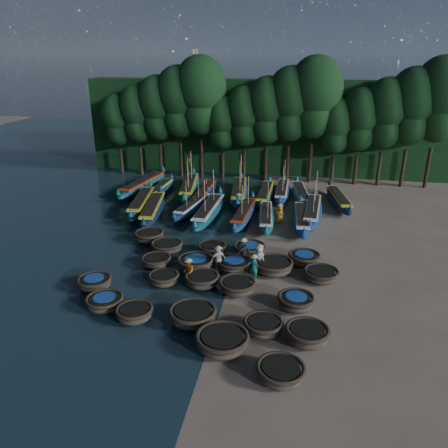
% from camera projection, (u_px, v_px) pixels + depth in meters
% --- Properties ---
extents(ground, '(120.00, 120.00, 0.00)m').
position_uv_depth(ground, '(236.00, 263.00, 28.37)').
color(ground, gray).
rests_on(ground, ground).
extents(foliage_wall, '(40.00, 3.00, 10.00)m').
position_uv_depth(foliage_wall, '(268.00, 127.00, 48.04)').
color(foliage_wall, black).
rests_on(foliage_wall, ground).
extents(coracle_3, '(2.52, 2.52, 0.82)m').
position_uv_depth(coracle_3, '(222.00, 341.00, 19.93)').
color(coracle_3, '#4D4030').
rests_on(coracle_3, ground).
extents(coracle_4, '(2.27, 2.27, 0.73)m').
position_uv_depth(coracle_4, '(281.00, 372.00, 18.09)').
color(coracle_4, '#4D4030').
rests_on(coracle_4, ground).
extents(coracle_5, '(2.40, 2.40, 0.73)m').
position_uv_depth(coracle_5, '(105.00, 302.00, 23.14)').
color(coracle_5, '#4D4030').
rests_on(coracle_5, ground).
extents(coracle_6, '(1.96, 1.96, 0.73)m').
position_uv_depth(coracle_6, '(135.00, 313.00, 22.16)').
color(coracle_6, '#4D4030').
rests_on(coracle_6, ground).
extents(coracle_7, '(2.48, 2.48, 0.81)m').
position_uv_depth(coracle_7, '(193.00, 315.00, 21.92)').
color(coracle_7, '#4D4030').
rests_on(coracle_7, ground).
extents(coracle_8, '(1.98, 1.98, 0.74)m').
position_uv_depth(coracle_8, '(263.00, 326.00, 21.12)').
color(coracle_8, '#4D4030').
rests_on(coracle_8, ground).
extents(coracle_9, '(2.14, 2.14, 0.83)m').
position_uv_depth(coracle_9, '(307.00, 334.00, 20.40)').
color(coracle_9, '#4D4030').
rests_on(coracle_9, ground).
extents(coracle_10, '(2.20, 2.20, 0.75)m').
position_uv_depth(coracle_10, '(95.00, 282.00, 25.06)').
color(coracle_10, '#4D4030').
rests_on(coracle_10, ground).
extents(coracle_11, '(2.00, 2.00, 0.70)m').
position_uv_depth(coracle_11, '(164.00, 278.00, 25.57)').
color(coracle_11, '#4D4030').
rests_on(coracle_11, ground).
extents(coracle_12, '(2.11, 2.11, 0.78)m').
position_uv_depth(coracle_12, '(202.00, 280.00, 25.33)').
color(coracle_12, '#4D4030').
rests_on(coracle_12, ground).
extents(coracle_13, '(2.59, 2.59, 0.79)m').
position_uv_depth(coracle_13, '(237.00, 286.00, 24.64)').
color(coracle_13, '#4D4030').
rests_on(coracle_13, ground).
extents(coracle_14, '(2.01, 2.01, 0.80)m').
position_uv_depth(coracle_14, '(296.00, 301.00, 23.11)').
color(coracle_14, '#4D4030').
rests_on(coracle_14, ground).
extents(coracle_15, '(1.92, 1.92, 0.67)m').
position_uv_depth(coracle_15, '(156.00, 261.00, 27.76)').
color(coracle_15, '#4D4030').
rests_on(coracle_15, ground).
extents(coracle_16, '(2.81, 2.81, 0.77)m').
position_uv_depth(coracle_16, '(195.00, 263.00, 27.40)').
color(coracle_16, '#4D4030').
rests_on(coracle_16, ground).
extents(coracle_17, '(2.16, 2.16, 0.71)m').
position_uv_depth(coracle_17, '(234.00, 264.00, 27.30)').
color(coracle_17, '#4D4030').
rests_on(coracle_17, ground).
extents(coracle_18, '(2.70, 2.70, 0.83)m').
position_uv_depth(coracle_18, '(273.00, 266.00, 26.91)').
color(coracle_18, '#4D4030').
rests_on(coracle_18, ground).
extents(coracle_19, '(2.41, 2.41, 0.71)m').
position_uv_depth(coracle_19, '(321.00, 274.00, 26.01)').
color(coracle_19, '#4D4030').
rests_on(coracle_19, ground).
extents(coracle_20, '(2.31, 2.31, 0.82)m').
position_uv_depth(coracle_20, '(149.00, 236.00, 31.25)').
color(coracle_20, '#4D4030').
rests_on(coracle_20, ground).
extents(coracle_21, '(2.29, 2.29, 0.74)m').
position_uv_depth(coracle_21, '(167.00, 246.00, 29.70)').
color(coracle_21, '#4D4030').
rests_on(coracle_21, ground).
extents(coracle_22, '(1.96, 1.96, 0.69)m').
position_uv_depth(coracle_22, '(212.00, 248.00, 29.52)').
color(coracle_22, '#4D4030').
rests_on(coracle_22, ground).
extents(coracle_23, '(2.19, 2.19, 0.83)m').
position_uv_depth(coracle_23, '(249.00, 249.00, 29.15)').
color(coracle_23, '#4D4030').
rests_on(coracle_23, ground).
extents(coracle_24, '(2.23, 2.23, 0.78)m').
position_uv_depth(coracle_24, '(304.00, 258.00, 27.94)').
color(coracle_24, '#4D4030').
rests_on(coracle_24, ground).
extents(long_boat_1, '(2.76, 8.62, 1.53)m').
position_uv_depth(long_boat_1, '(142.00, 203.00, 37.77)').
color(long_boat_1, '#0F545A').
rests_on(long_boat_1, ground).
extents(long_boat_2, '(2.81, 8.56, 1.52)m').
position_uv_depth(long_boat_2, '(153.00, 209.00, 36.24)').
color(long_boat_2, '#0D1E32').
rests_on(long_boat_2, ground).
extents(long_boat_3, '(2.54, 7.40, 3.19)m').
position_uv_depth(long_boat_3, '(193.00, 206.00, 37.12)').
color(long_boat_3, navy).
rests_on(long_boat_3, ground).
extents(long_boat_4, '(1.90, 8.90, 3.78)m').
position_uv_depth(long_boat_4, '(209.00, 211.00, 35.77)').
color(long_boat_4, '#0F545A').
rests_on(long_boat_4, ground).
extents(long_boat_5, '(1.88, 8.00, 3.40)m').
position_uv_depth(long_boat_5, '(244.00, 214.00, 35.34)').
color(long_boat_5, navy).
rests_on(long_boat_5, ground).
extents(long_boat_6, '(1.90, 7.44, 3.17)m').
position_uv_depth(long_boat_6, '(266.00, 217.00, 34.75)').
color(long_boat_6, '#0F545A').
rests_on(long_boat_6, ground).
extents(long_boat_7, '(1.70, 7.88, 1.39)m').
position_uv_depth(long_boat_7, '(302.00, 219.00, 34.31)').
color(long_boat_7, navy).
rests_on(long_boat_7, ground).
extents(long_boat_8, '(2.10, 8.64, 3.68)m').
position_uv_depth(long_boat_8, '(312.00, 211.00, 35.77)').
color(long_boat_8, navy).
rests_on(long_boat_8, ground).
extents(long_boat_9, '(3.11, 9.01, 1.61)m').
position_uv_depth(long_boat_9, '(143.00, 185.00, 42.72)').
color(long_boat_9, '#0F545A').
rests_on(long_boat_9, ground).
extents(long_boat_10, '(1.85, 7.45, 1.32)m').
position_uv_depth(long_boat_10, '(158.00, 190.00, 41.45)').
color(long_boat_10, navy).
rests_on(long_boat_10, ground).
extents(long_boat_11, '(2.84, 8.98, 3.85)m').
position_uv_depth(long_boat_11, '(189.00, 187.00, 41.99)').
color(long_boat_11, '#0F545A').
rests_on(long_boat_11, ground).
extents(long_boat_12, '(1.53, 7.72, 1.36)m').
position_uv_depth(long_boat_12, '(205.00, 193.00, 40.73)').
color(long_boat_12, '#0D1E32').
rests_on(long_boat_12, ground).
extents(long_boat_13, '(2.52, 9.09, 3.88)m').
position_uv_depth(long_boat_13, '(239.00, 192.00, 40.67)').
color(long_boat_13, navy).
rests_on(long_boat_13, ground).
extents(long_boat_14, '(1.52, 8.01, 1.41)m').
position_uv_depth(long_boat_14, '(265.00, 194.00, 40.19)').
color(long_boat_14, '#0F545A').
rests_on(long_boat_14, ground).
extents(long_boat_15, '(1.41, 7.83, 3.32)m').
position_uv_depth(long_boat_15, '(282.00, 191.00, 41.02)').
color(long_boat_15, navy).
rests_on(long_boat_15, ground).
extents(long_boat_16, '(2.34, 7.64, 1.36)m').
position_uv_depth(long_boat_16, '(301.00, 194.00, 40.26)').
color(long_boat_16, '#0F545A').
rests_on(long_boat_16, ground).
extents(long_boat_17, '(2.62, 7.78, 1.39)m').
position_uv_depth(long_boat_17, '(339.00, 199.00, 38.81)').
color(long_boat_17, '#0D1E32').
rests_on(long_boat_17, ground).
extents(fisherman_0, '(1.00, 0.93, 1.92)m').
position_uv_depth(fisherman_0, '(259.00, 257.00, 27.03)').
color(fisherman_0, silver).
rests_on(fisherman_0, ground).
extents(fisherman_1, '(0.66, 0.55, 1.73)m').
position_uv_depth(fisherman_1, '(254.00, 265.00, 26.07)').
color(fisherman_1, '#176161').
rests_on(fisherman_1, ground).
extents(fisherman_2, '(0.80, 0.89, 1.70)m').
position_uv_depth(fisherman_2, '(189.00, 270.00, 25.64)').
color(fisherman_2, '#BD7219').
rests_on(fisherman_2, ground).
extents(fisherman_3, '(1.26, 1.20, 1.92)m').
position_uv_depth(fisherman_3, '(243.00, 251.00, 27.91)').
color(fisherman_3, black).
rests_on(fisherman_3, ground).
extents(fisherman_4, '(1.01, 0.93, 1.86)m').
position_uv_depth(fisherman_4, '(218.00, 258.00, 26.93)').
color(fisherman_4, silver).
rests_on(fisherman_4, ground).
extents(fisherman_5, '(1.57, 0.52, 1.89)m').
position_uv_depth(fisherman_5, '(239.00, 203.00, 36.76)').
color(fisherman_5, '#176161').
rests_on(fisherman_5, ground).
extents(fisherman_6, '(0.92, 0.85, 1.78)m').
position_uv_depth(fisherman_6, '(280.00, 213.00, 34.53)').
color(fisherman_6, '#BD7219').
rests_on(fisherman_6, ground).
extents(tree_0, '(3.68, 3.68, 8.68)m').
position_uv_depth(tree_0, '(118.00, 119.00, 47.07)').
color(tree_0, black).
rests_on(tree_0, ground).
extents(tree_1, '(4.09, 4.09, 9.65)m').
position_uv_depth(tree_1, '(138.00, 113.00, 46.44)').
color(tree_1, black).
rests_on(tree_1, ground).
extents(tree_2, '(4.51, 4.51, 10.63)m').
position_uv_depth(tree_2, '(158.00, 107.00, 45.82)').
color(tree_2, black).
rests_on(tree_2, ground).
extents(tree_3, '(4.92, 4.92, 11.60)m').
position_uv_depth(tree_3, '(179.00, 101.00, 45.20)').
color(tree_3, black).
rests_on(tree_3, ground).
extents(tree_4, '(5.34, 5.34, 12.58)m').
position_uv_depth(tree_4, '(200.00, 95.00, 44.58)').
color(tree_4, black).
rests_on(tree_4, ground).
extents(tree_5, '(3.68, 3.68, 8.68)m').
position_uv_depth(tree_5, '(223.00, 122.00, 45.21)').
color(tree_5, black).
rests_on(tree_5, ground).
extents(tree_6, '(4.09, 4.09, 9.65)m').
position_uv_depth(tree_6, '(245.00, 116.00, 44.59)').
color(tree_6, black).
rests_on(tree_6, ground).
extents(tree_7, '(4.51, 4.51, 10.63)m').
position_uv_depth(tree_7, '(267.00, 110.00, 43.96)').
color(tree_7, black).
rests_on(tree_7, ground).
extents(tree_8, '(4.92, 4.92, 11.60)m').
position_uv_depth(tree_8, '(291.00, 103.00, 43.34)').
color(tree_8, black).
rests_on(tree_8, ground).
extents(tree_9, '(5.34, 5.34, 12.58)m').
position_uv_depth(tree_9, '(315.00, 97.00, 42.72)').
color(tree_9, black).
rests_on(tree_9, ground).
extents(tree_10, '(3.68, 3.68, 8.68)m').
position_uv_depth(tree_10, '(336.00, 125.00, 43.35)').
color(tree_10, black).
rests_on(tree_10, ground).
extents(tree_11, '(4.09, 4.09, 9.65)m').
position_uv_depth(tree_11, '(361.00, 119.00, 42.73)').
color(tree_11, black).
rests_on(tree_11, ground).
extents(tree_12, '(4.51, 4.51, 10.63)m').
position_uv_depth(tree_12, '(386.00, 112.00, 42.11)').
color(tree_12, black).
rests_on(tree_12, ground).
extents(tree_13, '(4.92, 4.92, 11.60)m').
position_uv_depth(tree_13, '(413.00, 106.00, 41.49)').
color(tree_13, black).
rests_on(tree_13, ground).
extents(tree_14, '(5.34, 5.34, 12.58)m').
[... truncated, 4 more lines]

